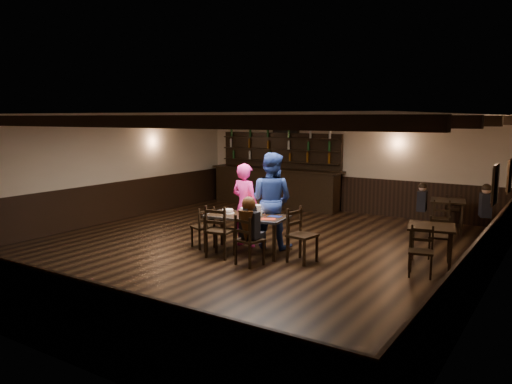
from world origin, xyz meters
The scene contains 25 objects.
ground centered at (0.00, 0.00, 0.00)m, with size 10.00×10.00×0.00m, color black.
room_shell centered at (0.01, 0.04, 1.75)m, with size 9.02×10.02×2.71m.
dining_table centered at (0.15, -0.19, 0.67)m, with size 1.69×1.01×0.75m.
chair_near_left centered at (-0.10, -0.80, 0.59)m, with size 0.53×0.51×1.02m.
chair_near_right centered at (0.65, -0.94, 0.54)m, with size 0.51×0.50×0.93m.
chair_end_left centered at (-0.77, -0.37, 0.50)m, with size 0.50×0.51×0.86m.
chair_end_right centered at (1.30, -0.17, 0.59)m, with size 0.51×0.53×1.01m.
chair_far_pushed centered at (-0.69, 1.18, 0.50)m, with size 0.49×0.48×0.86m.
woman_pink centered at (-0.16, 0.22, 0.86)m, with size 0.63×0.41×1.73m, color #FF27A8.
man_blue centered at (0.32, 0.44, 0.98)m, with size 0.95×0.74×1.96m, color navy.
seated_person centered at (0.67, -0.88, 0.83)m, with size 0.34×0.51×0.83m.
cake centered at (-0.29, -0.22, 0.79)m, with size 0.27×0.27×0.09m.
plate_stack_a centered at (0.14, -0.23, 0.83)m, with size 0.17×0.17×0.16m, color white.
plate_stack_b centered at (0.34, -0.13, 0.86)m, with size 0.19×0.19×0.22m, color white.
tea_light centered at (0.23, -0.07, 0.78)m, with size 0.04×0.04×0.06m.
salt_shaker centered at (0.47, -0.23, 0.79)m, with size 0.03×0.03×0.08m, color silver.
pepper_shaker centered at (0.57, -0.20, 0.79)m, with size 0.03×0.03×0.08m, color #A5A8AD.
drink_glass centered at (0.39, -0.05, 0.80)m, with size 0.06×0.06×0.10m, color silver.
menu_red centered at (0.70, -0.26, 0.75)m, with size 0.27×0.19×0.00m, color maroon.
menu_blue centered at (0.67, 0.03, 0.75)m, with size 0.26×0.18×0.00m, color #0E184A.
bar_counter centered at (-2.06, 4.72, 0.73)m, with size 4.23×0.70×2.20m.
back_table_a centered at (3.45, 0.82, 0.65)m, with size 0.94×0.94×0.75m.
back_table_b centered at (3.07, 3.91, 0.65)m, with size 0.90×0.90×0.75m.
bg_patron_left centered at (2.52, 3.72, 0.80)m, with size 0.24×0.35×0.68m.
bg_patron_right centered at (3.90, 3.75, 0.84)m, with size 0.32×0.41×0.74m.
Camera 1 is at (5.54, -8.17, 2.66)m, focal length 35.00 mm.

